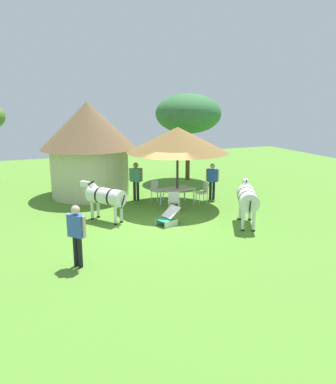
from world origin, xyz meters
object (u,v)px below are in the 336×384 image
zebra_nearest_camera (105,196)px  standing_watcher (77,230)px  patio_chair_near_lawn (204,191)px  zebra_by_umbrella (247,198)px  patio_dining_table (177,190)px  acacia_tree_left_background (188,114)px  striped_lounge_chair (168,218)px  patio_chair_near_hut (156,189)px  guest_beside_umbrella (136,178)px  guest_behind_table (212,178)px  shade_umbrella (178,140)px  thatched_hut (89,145)px  patio_chair_east_end (174,200)px

zebra_nearest_camera → standing_watcher: bearing=-149.0°
patio_chair_near_lawn → zebra_by_umbrella: bearing=-175.0°
patio_dining_table → acacia_tree_left_background: bearing=60.6°
patio_chair_near_lawn → striped_lounge_chair: 3.46m
acacia_tree_left_background → standing_watcher: bearing=-129.0°
striped_lounge_chair → patio_dining_table: bearing=-49.0°
patio_chair_near_hut → guest_beside_umbrella: size_ratio=0.52×
guest_beside_umbrella → zebra_nearest_camera: (-1.96, -2.41, -0.10)m
guest_beside_umbrella → guest_behind_table: size_ratio=1.05×
shade_umbrella → patio_chair_near_hut: size_ratio=4.75×
patio_chair_near_lawn → zebra_nearest_camera: bearing=105.4°
shade_umbrella → patio_chair_near_hut: shade_umbrella is taller
shade_umbrella → standing_watcher: shade_umbrella is taller
thatched_hut → guest_behind_table: bearing=-30.5°
patio_dining_table → patio_chair_east_end: patio_chair_east_end is taller
zebra_nearest_camera → zebra_by_umbrella: bearing=-62.8°
shade_umbrella → patio_chair_near_hut: bearing=117.9°
patio_chair_east_end → zebra_by_umbrella: bearing=-22.0°
thatched_hut → patio_chair_near_hut: bearing=-39.3°
thatched_hut → guest_behind_table: size_ratio=2.67×
patio_chair_near_lawn → patio_chair_near_hut: (-1.79, 1.16, 0.00)m
patio_chair_east_end → zebra_nearest_camera: zebra_nearest_camera is taller
guest_beside_umbrella → striped_lounge_chair: 3.81m
patio_chair_near_hut → patio_chair_east_end: bearing=61.5°
striped_lounge_chair → guest_beside_umbrella: bearing=-17.9°
patio_chair_east_end → guest_behind_table: 2.80m
patio_dining_table → zebra_nearest_camera: (-3.38, -1.02, 0.29)m
guest_behind_table → zebra_by_umbrella: (-0.54, -3.66, 0.02)m
patio_chair_near_lawn → standing_watcher: size_ratio=0.52×
acacia_tree_left_background → shade_umbrella: bearing=-119.4°
patio_dining_table → guest_beside_umbrella: (-1.42, 1.39, 0.39)m
patio_chair_near_lawn → standing_watcher: standing_watcher is taller
patio_dining_table → standing_watcher: bearing=-136.3°
standing_watcher → acacia_tree_left_background: bearing=100.3°
standing_watcher → acacia_tree_left_background: size_ratio=0.37×
guest_behind_table → standing_watcher: size_ratio=0.95×
patio_chair_east_end → striped_lounge_chair: bearing=-92.5°
patio_chair_east_end → patio_dining_table: bearing=90.0°
guest_beside_umbrella → zebra_by_umbrella: size_ratio=0.82×
thatched_hut → patio_chair_near_lawn: (4.34, -3.25, -1.87)m
shade_umbrella → guest_beside_umbrella: bearing=135.6°
thatched_hut → striped_lounge_chair: size_ratio=4.76×
patio_dining_table → striped_lounge_chair: 2.75m
thatched_hut → shade_umbrella: 4.46m
thatched_hut → zebra_nearest_camera: bearing=-93.5°
shade_umbrella → patio_chair_east_end: 2.59m
standing_watcher → acacia_tree_left_background: (7.61, 9.41, 2.60)m
patio_chair_near_hut → thatched_hut: bearing=-67.2°
zebra_nearest_camera → guest_behind_table: bearing=-22.0°
guest_behind_table → shade_umbrella: bearing=-152.8°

